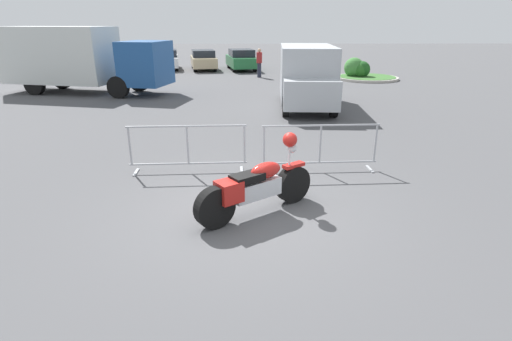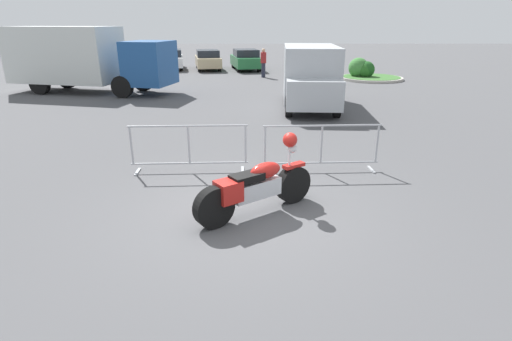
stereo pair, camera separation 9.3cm
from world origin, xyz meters
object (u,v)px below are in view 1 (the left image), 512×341
(crowd_barrier_far, at_px, (320,147))
(crowd_barrier_near, at_px, (188,148))
(delivery_van, at_px, (307,75))
(parked_car_tan, at_px, (203,60))
(parked_car_blue, at_px, (89,59))
(parked_car_green, at_px, (241,60))
(motorcycle, at_px, (257,186))
(box_truck, at_px, (77,57))
(parked_car_silver, at_px, (127,60))
(parked_car_white, at_px, (166,59))
(pedestrian, at_px, (259,62))

(crowd_barrier_far, bearing_deg, crowd_barrier_near, 180.00)
(delivery_van, relative_size, parked_car_tan, 1.22)
(parked_car_blue, bearing_deg, crowd_barrier_near, -164.75)
(parked_car_green, bearing_deg, motorcycle, 171.38)
(box_truck, bearing_deg, parked_car_blue, 121.30)
(parked_car_silver, bearing_deg, crowd_barrier_far, -164.11)
(motorcycle, distance_m, crowd_barrier_near, 2.56)
(crowd_barrier_far, height_order, parked_car_silver, parked_car_silver)
(box_truck, distance_m, parked_car_tan, 10.96)
(parked_car_silver, bearing_deg, parked_car_tan, -99.34)
(delivery_van, distance_m, parked_car_blue, 18.98)
(crowd_barrier_far, distance_m, box_truck, 14.48)
(delivery_van, height_order, parked_car_blue, delivery_van)
(parked_car_white, bearing_deg, pedestrian, -135.52)
(parked_car_silver, distance_m, parked_car_green, 8.03)
(crowd_barrier_near, relative_size, parked_car_silver, 0.59)
(motorcycle, xyz_separation_m, parked_car_green, (-0.51, 22.63, 0.20))
(crowd_barrier_near, height_order, crowd_barrier_far, same)
(parked_car_blue, xyz_separation_m, parked_car_tan, (8.03, -0.04, -0.07))
(parked_car_tan, bearing_deg, parked_car_silver, 80.66)
(motorcycle, relative_size, crowd_barrier_near, 0.79)
(parked_car_silver, bearing_deg, parked_car_green, -100.98)
(crowd_barrier_near, xyz_separation_m, parked_car_silver, (-7.08, 20.68, 0.15))
(box_truck, distance_m, delivery_van, 10.79)
(parked_car_tan, xyz_separation_m, parked_car_green, (2.68, -0.20, 0.03))
(delivery_van, distance_m, parked_car_green, 13.46)
(crowd_barrier_far, xyz_separation_m, box_truck, (-9.44, 10.92, 1.08))
(parked_car_blue, height_order, parked_car_silver, parked_car_blue)
(motorcycle, relative_size, pedestrian, 1.21)
(crowd_barrier_far, xyz_separation_m, parked_car_tan, (-4.64, 20.73, 0.13))
(motorcycle, xyz_separation_m, parked_car_blue, (-11.22, 22.88, 0.24))
(box_truck, height_order, parked_car_white, box_truck)
(parked_car_green, bearing_deg, parked_car_silver, 79.02)
(pedestrian, bearing_deg, crowd_barrier_near, -1.22)
(parked_car_blue, bearing_deg, box_truck, -171.75)
(parked_car_silver, xyz_separation_m, parked_car_green, (8.03, -0.15, 0.00))
(motorcycle, bearing_deg, crowd_barrier_far, 19.87)
(parked_car_blue, bearing_deg, parked_car_tan, -100.22)
(parked_car_tan, bearing_deg, parked_car_green, -104.27)
(parked_car_blue, xyz_separation_m, pedestrian, (11.84, -4.34, 0.17))
(box_truck, bearing_deg, crowd_barrier_far, -36.01)
(parked_car_green, height_order, pedestrian, pedestrian)
(parked_car_silver, height_order, parked_car_green, parked_car_green)
(crowd_barrier_far, height_order, delivery_van, delivery_van)
(crowd_barrier_far, bearing_deg, parked_car_tan, 102.62)
(box_truck, bearing_deg, crowd_barrier_near, -46.00)
(parked_car_white, bearing_deg, crowd_barrier_near, -178.11)
(crowd_barrier_far, bearing_deg, delivery_van, 84.29)
(parked_car_blue, bearing_deg, motorcycle, -163.79)
(box_truck, relative_size, delivery_van, 1.56)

